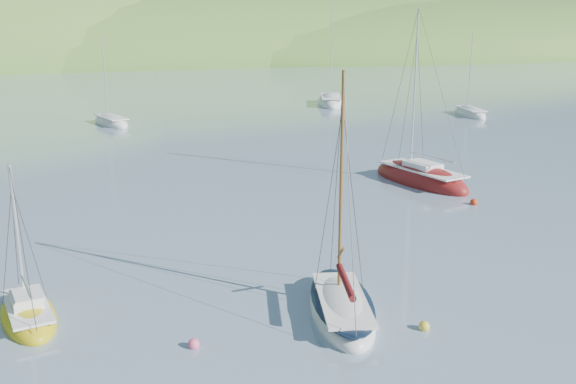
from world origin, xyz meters
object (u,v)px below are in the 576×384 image
object	(u,v)px
sailboat_yellow	(28,315)
distant_sloop_a	(111,123)
distant_sloop_b	(331,103)
daysailer_white	(342,308)
sloop_red	(420,179)
distant_sloop_d	(470,114)

from	to	relation	value
sailboat_yellow	distant_sloop_a	bearing A→B (deg)	72.02
distant_sloop_a	distant_sloop_b	bearing A→B (deg)	-1.69
daysailer_white	sailboat_yellow	world-z (taller)	daysailer_white
sailboat_yellow	distant_sloop_b	bearing A→B (deg)	46.95
distant_sloop_a	distant_sloop_b	distance (m)	27.69
daysailer_white	distant_sloop_b	distance (m)	58.18
daysailer_white	distant_sloop_b	world-z (taller)	distant_sloop_b
sloop_red	sailboat_yellow	bearing A→B (deg)	-163.51
sailboat_yellow	distant_sloop_b	distance (m)	60.25
sloop_red	distant_sloop_b	size ratio (longest dim) A/B	0.90
daysailer_white	sailboat_yellow	bearing A→B (deg)	177.87
sloop_red	distant_sloop_d	xyz separation A→B (m)	(20.37, 24.64, -0.05)
sloop_red	distant_sloop_b	distance (m)	39.25
sloop_red	distant_sloop_a	distance (m)	35.25
sloop_red	distant_sloop_a	world-z (taller)	sloop_red
daysailer_white	distant_sloop_b	xyz separation A→B (m)	(21.81, 53.94, -0.00)
sailboat_yellow	distant_sloop_d	size ratio (longest dim) A/B	0.63
distant_sloop_a	daysailer_white	bearing A→B (deg)	-101.02
distant_sloop_a	distant_sloop_d	bearing A→B (deg)	-26.27
sloop_red	distant_sloop_b	world-z (taller)	distant_sloop_b
distant_sloop_b	distant_sloop_d	distance (m)	17.29
sailboat_yellow	daysailer_white	bearing A→B (deg)	-27.06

